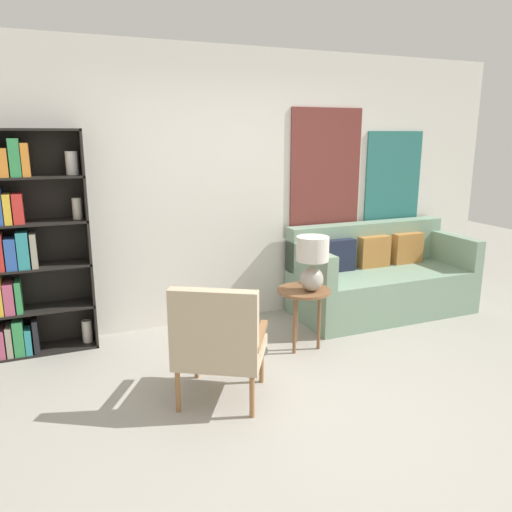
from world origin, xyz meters
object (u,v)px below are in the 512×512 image
at_px(couch, 379,279).
at_px(side_table, 304,297).
at_px(bookshelf, 24,245).
at_px(table_lamp, 312,259).
at_px(armchair, 218,340).

xyz_separation_m(couch, side_table, (-1.23, -0.57, 0.13)).
height_order(bookshelf, table_lamp, bookshelf).
bearing_deg(couch, side_table, -154.94).
xyz_separation_m(bookshelf, table_lamp, (2.27, -0.91, -0.13)).
bearing_deg(side_table, table_lamp, -58.89).
bearing_deg(armchair, bookshelf, 129.80).
xyz_separation_m(armchair, couch, (2.23, 1.21, -0.14)).
height_order(side_table, table_lamp, table_lamp).
bearing_deg(side_table, couch, 25.06).
height_order(bookshelf, couch, bookshelf).
relative_size(couch, table_lamp, 3.96).
height_order(armchair, table_lamp, table_lamp).
distance_m(bookshelf, side_table, 2.43).
distance_m(couch, side_table, 1.36).
bearing_deg(table_lamp, bookshelf, 158.24).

